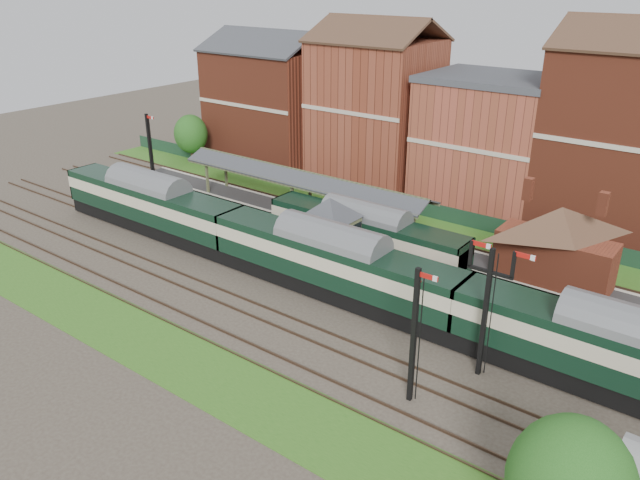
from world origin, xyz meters
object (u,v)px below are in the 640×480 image
Objects in this scene: platform_railcar at (365,233)px; dmu_train at (332,262)px; semaphore_bracket at (487,304)px; signal_box at (330,232)px.

dmu_train is at bearing -77.43° from platform_railcar.
signal_box is at bearing 159.08° from semaphore_bracket.
signal_box reaches higher than platform_railcar.
semaphore_bracket reaches higher than signal_box.
signal_box is at bearing 128.51° from dmu_train.
semaphore_bracket is (15.04, -5.75, 1.44)m from signal_box.
platform_railcar is at bearing 70.72° from signal_box.
semaphore_bracket is 12.85m from dmu_train.
signal_box is 16.16m from semaphore_bracket.
signal_box is 4.19m from dmu_train.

